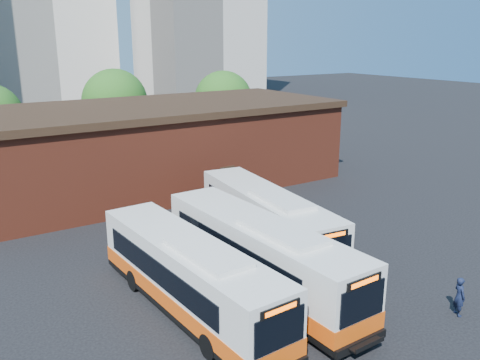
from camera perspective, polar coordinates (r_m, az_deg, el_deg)
ground at (r=25.04m, az=9.77°, el=-11.36°), size 220.00×220.00×0.00m
bus_west at (r=21.85m, az=-5.69°, el=-10.98°), size 3.15×12.33×3.33m
bus_midwest at (r=23.50m, az=2.27°, el=-8.72°), size 3.03×12.88×3.48m
bus_mideast at (r=28.11m, az=3.04°, el=-4.67°), size 3.88×12.50×3.36m
transit_worker at (r=23.63m, az=23.41°, el=-11.90°), size 0.62×0.73×1.71m
depot_building at (r=40.13m, az=-9.67°, el=3.90°), size 28.60×12.60×6.40m
tree_mid at (r=53.47m, az=-13.86°, el=8.55°), size 6.56×6.56×8.36m
tree_east at (r=55.45m, az=-1.89°, el=8.97°), size 6.24×6.24×7.96m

